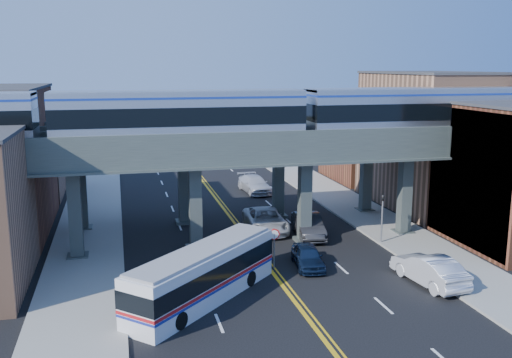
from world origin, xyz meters
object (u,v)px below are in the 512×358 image
at_px(transit_bus, 204,275).
at_px(car_lane_b, 308,226).
at_px(traffic_signal, 382,213).
at_px(stop_sign, 274,242).
at_px(car_lane_a, 308,256).
at_px(car_parked_curb, 429,269).
at_px(car_lane_c, 266,220).
at_px(car_lane_d, 255,184).
at_px(transit_train, 180,115).

distance_m(transit_bus, car_lane_b, 13.70).
relative_size(traffic_signal, car_lane_b, 0.78).
relative_size(stop_sign, car_lane_a, 0.63).
bearing_deg(traffic_signal, stop_sign, -161.37).
xyz_separation_m(car_lane_a, car_parked_curb, (6.03, -4.41, 0.18)).
height_order(car_lane_a, car_lane_b, car_lane_b).
bearing_deg(transit_bus, car_lane_b, 1.03).
bearing_deg(car_parked_curb, car_lane_c, -70.30).
bearing_deg(car_lane_d, stop_sign, -105.51).
bearing_deg(stop_sign, car_parked_curb, -29.99).
height_order(traffic_signal, car_lane_d, traffic_signal).
relative_size(stop_sign, car_lane_c, 0.43).
distance_m(transit_train, transit_bus, 11.99).
bearing_deg(car_parked_curb, stop_sign, -37.14).
bearing_deg(stop_sign, car_lane_c, 78.94).
distance_m(car_lane_c, car_parked_curb, 14.57).
relative_size(traffic_signal, car_lane_a, 0.98).
relative_size(transit_bus, car_lane_b, 1.81).
bearing_deg(transit_bus, car_lane_a, -18.87).
height_order(car_lane_c, car_lane_d, car_lane_c).
xyz_separation_m(stop_sign, traffic_signal, (8.90, 3.00, 0.54)).
distance_m(car_lane_a, car_parked_curb, 7.47).
relative_size(traffic_signal, car_lane_c, 0.66).
distance_m(transit_train, car_lane_b, 12.86).
xyz_separation_m(transit_train, car_lane_d, (9.23, 16.95, -8.61)).
bearing_deg(transit_train, car_lane_a, -35.90).
distance_m(car_lane_a, car_lane_b, 6.66).
height_order(transit_bus, car_lane_a, transit_bus).
bearing_deg(car_lane_c, transit_bus, -116.21).
relative_size(transit_train, stop_sign, 19.63).
height_order(car_lane_a, car_lane_d, car_lane_d).
height_order(transit_bus, car_parked_curb, transit_bus).
height_order(stop_sign, traffic_signal, traffic_signal).
bearing_deg(car_lane_c, car_lane_d, 82.56).
height_order(transit_train, transit_bus, transit_train).
height_order(car_lane_b, car_lane_c, car_lane_b).
relative_size(stop_sign, car_parked_curb, 0.48).
bearing_deg(car_lane_a, stop_sign, 178.35).
xyz_separation_m(transit_train, car_parked_curb, (13.38, -9.73, -8.55)).
bearing_deg(car_lane_d, transit_bus, -114.52).
relative_size(transit_bus, car_lane_a, 2.26).
distance_m(transit_train, car_lane_c, 11.43).
bearing_deg(transit_train, car_parked_curb, -36.02).
bearing_deg(traffic_signal, transit_train, 171.92).
distance_m(stop_sign, traffic_signal, 9.41).
height_order(car_lane_a, car_lane_c, car_lane_c).
xyz_separation_m(transit_bus, car_parked_curb, (13.30, -0.80, -0.56)).
xyz_separation_m(stop_sign, car_lane_a, (2.17, -0.32, -1.04)).
distance_m(car_lane_b, car_lane_d, 15.99).
bearing_deg(car_lane_d, car_parked_curb, -86.22).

